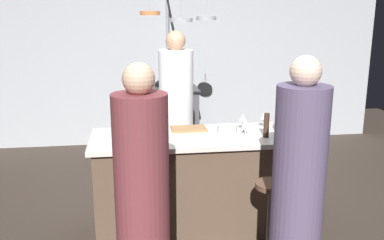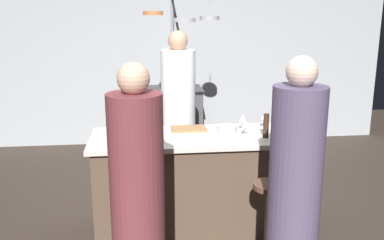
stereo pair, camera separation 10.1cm
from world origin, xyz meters
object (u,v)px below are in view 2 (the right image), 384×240
object	(u,v)px
wine_bottle_amber	(133,119)
cutting_board	(189,129)
wine_bottle_green	(155,121)
mixing_bowl_steel	(227,129)
wine_bottle_rose	(281,123)
bar_stool_left	(130,228)
wine_glass_by_chef	(265,117)
mixing_bowl_wooden	(125,139)
wine_glass_near_right_guest	(245,124)
wine_bottle_red	(115,120)
bar_stool_right	(268,220)
guest_right	(294,190)
wine_glass_near_left_guest	(243,119)
mixing_bowl_blue	(136,132)
guest_left	(138,200)
stove_range	(174,118)
pepper_mill	(266,126)
chef	(178,118)

from	to	relation	value
wine_bottle_amber	cutting_board	bearing A→B (deg)	1.04
wine_bottle_green	mixing_bowl_steel	world-z (taller)	wine_bottle_green
cutting_board	wine_bottle_rose	world-z (taller)	wine_bottle_rose
bar_stool_left	wine_glass_by_chef	distance (m)	1.59
bar_stool_left	cutting_board	size ratio (longest dim) A/B	2.12
cutting_board	mixing_bowl_wooden	size ratio (longest dim) A/B	1.71
wine_bottle_green	mixing_bowl_steel	size ratio (longest dim) A/B	1.82
cutting_board	wine_glass_near_right_guest	size ratio (longest dim) A/B	2.19
wine_bottle_rose	wine_glass_by_chef	bearing A→B (deg)	110.12
wine_bottle_red	wine_glass_near_right_guest	bearing A→B (deg)	-12.72
bar_stool_right	guest_right	bearing A→B (deg)	-81.02
wine_glass_near_left_guest	wine_glass_by_chef	xyz separation A→B (m)	(0.22, 0.05, 0.00)
bar_stool_left	mixing_bowl_blue	xyz separation A→B (m)	(0.05, 0.64, 0.57)
bar_stool_left	wine_bottle_red	xyz separation A→B (m)	(-0.13, 0.81, 0.63)
wine_bottle_amber	wine_glass_by_chef	size ratio (longest dim) A/B	2.15
wine_bottle_red	guest_left	bearing A→B (deg)	-80.34
wine_glass_near_right_guest	bar_stool_right	bearing A→B (deg)	-82.67
stove_range	mixing_bowl_wooden	bearing A→B (deg)	-102.78
wine_bottle_amber	mixing_bowl_blue	distance (m)	0.18
bar_stool_left	mixing_bowl_blue	world-z (taller)	mixing_bowl_blue
pepper_mill	mixing_bowl_wooden	xyz separation A→B (m)	(-1.19, -0.02, -0.07)
bar_stool_left	wine_bottle_green	bearing A→B (deg)	71.88
wine_bottle_amber	mixing_bowl_blue	world-z (taller)	wine_bottle_amber
mixing_bowl_blue	bar_stool_right	bearing A→B (deg)	-32.43
wine_bottle_red	wine_glass_near_right_guest	distance (m)	1.15
wine_glass_near_right_guest	bar_stool_left	bearing A→B (deg)	-150.69
chef	mixing_bowl_wooden	distance (m)	1.27
bar_stool_left	pepper_mill	world-z (taller)	pepper_mill
stove_range	wine_glass_near_left_guest	size ratio (longest dim) A/B	6.10
wine_bottle_rose	mixing_bowl_steel	xyz separation A→B (m)	(-0.46, 0.11, -0.07)
wine_bottle_red	wine_glass_near_right_guest	size ratio (longest dim) A/B	1.97
wine_bottle_rose	mixing_bowl_steel	bearing A→B (deg)	166.79
wine_bottle_rose	mixing_bowl_wooden	world-z (taller)	wine_bottle_rose
bar_stool_left	wine_bottle_amber	size ratio (longest dim) A/B	2.17
guest_left	wine_glass_near_left_guest	xyz separation A→B (m)	(0.94, 1.12, 0.24)
cutting_board	wine_bottle_amber	xyz separation A→B (m)	(-0.50, -0.01, 0.11)
bar_stool_right	bar_stool_left	distance (m)	1.06
wine_glass_by_chef	mixing_bowl_wooden	bearing A→B (deg)	-165.18
guest_right	guest_left	distance (m)	1.05
guest_left	pepper_mill	size ratio (longest dim) A/B	7.90
guest_right	mixing_bowl_blue	distance (m)	1.47
chef	pepper_mill	bearing A→B (deg)	-59.58
bar_stool_right	mixing_bowl_steel	distance (m)	0.90
bar_stool_left	wine_bottle_green	world-z (taller)	wine_bottle_green
wine_glass_by_chef	wine_bottle_green	bearing A→B (deg)	-173.21
guest_right	pepper_mill	xyz separation A→B (m)	(0.03, 0.84, 0.22)
wine_glass_near_right_guest	wine_glass_by_chef	size ratio (longest dim) A/B	1.00
pepper_mill	mixing_bowl_blue	size ratio (longest dim) A/B	1.12
chef	wine_glass_near_right_guest	bearing A→B (deg)	-64.55
wine_bottle_green	wine_glass_near_left_guest	distance (m)	0.80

